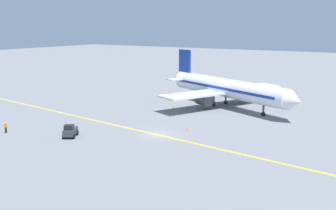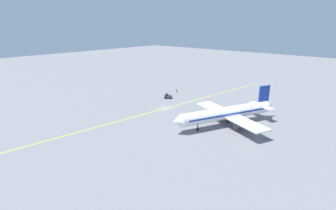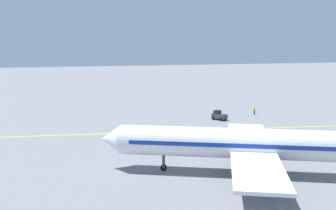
{
  "view_description": "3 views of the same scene",
  "coord_description": "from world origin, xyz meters",
  "px_view_note": "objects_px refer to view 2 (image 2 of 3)",
  "views": [
    {
      "loc": [
        46.5,
        31.51,
        16.0
      ],
      "look_at": [
        -2.74,
        0.12,
        4.07
      ],
      "focal_mm": 42.0,
      "sensor_mm": 36.0,
      "label": 1
    },
    {
      "loc": [
        -59.11,
        65.44,
        28.72
      ],
      "look_at": [
        -3.74,
        2.9,
        2.67
      ],
      "focal_mm": 28.0,
      "sensor_mm": 36.0,
      "label": 2
    },
    {
      "loc": [
        -65.16,
        20.96,
        15.58
      ],
      "look_at": [
        2.2,
        2.3,
        4.45
      ],
      "focal_mm": 42.0,
      "sensor_mm": 36.0,
      "label": 3
    }
  ],
  "objects_px": {
    "airplane_at_gate": "(228,113)",
    "ground_crew_worker": "(177,90)",
    "traffic_cone_by_wingtip": "(216,112)",
    "baggage_tug_dark": "(168,96)",
    "traffic_cone_near_nose": "(170,112)",
    "traffic_cone_mid_apron": "(212,117)"
  },
  "relations": [
    {
      "from": "airplane_at_gate",
      "to": "ground_crew_worker",
      "type": "xyz_separation_m",
      "value": [
        35.68,
        -19.77,
        -2.8
      ]
    },
    {
      "from": "airplane_at_gate",
      "to": "traffic_cone_by_wingtip",
      "type": "distance_m",
      "value": 11.3
    },
    {
      "from": "traffic_cone_by_wingtip",
      "to": "airplane_at_gate",
      "type": "bearing_deg",
      "value": 137.95
    },
    {
      "from": "airplane_at_gate",
      "to": "ground_crew_worker",
      "type": "distance_m",
      "value": 40.88
    },
    {
      "from": "airplane_at_gate",
      "to": "traffic_cone_by_wingtip",
      "type": "xyz_separation_m",
      "value": [
        8.0,
        -7.21,
        -3.43
      ]
    },
    {
      "from": "baggage_tug_dark",
      "to": "traffic_cone_by_wingtip",
      "type": "xyz_separation_m",
      "value": [
        -24.04,
        2.7,
        -0.63
      ]
    },
    {
      "from": "ground_crew_worker",
      "to": "traffic_cone_by_wingtip",
      "type": "xyz_separation_m",
      "value": [
        -27.68,
        12.55,
        -0.63
      ]
    },
    {
      "from": "traffic_cone_near_nose",
      "to": "traffic_cone_mid_apron",
      "type": "bearing_deg",
      "value": -161.13
    },
    {
      "from": "ground_crew_worker",
      "to": "traffic_cone_mid_apron",
      "type": "distance_m",
      "value": 34.23
    },
    {
      "from": "airplane_at_gate",
      "to": "traffic_cone_mid_apron",
      "type": "relative_size",
      "value": 61.45
    },
    {
      "from": "airplane_at_gate",
      "to": "ground_crew_worker",
      "type": "relative_size",
      "value": 20.12
    },
    {
      "from": "baggage_tug_dark",
      "to": "traffic_cone_by_wingtip",
      "type": "distance_m",
      "value": 24.2
    },
    {
      "from": "baggage_tug_dark",
      "to": "traffic_cone_mid_apron",
      "type": "bearing_deg",
      "value": 162.71
    },
    {
      "from": "traffic_cone_near_nose",
      "to": "traffic_cone_by_wingtip",
      "type": "xyz_separation_m",
      "value": [
        -11.92,
        -9.86,
        0.0
      ]
    },
    {
      "from": "traffic_cone_mid_apron",
      "to": "traffic_cone_by_wingtip",
      "type": "distance_m",
      "value": 5.48
    },
    {
      "from": "baggage_tug_dark",
      "to": "traffic_cone_by_wingtip",
      "type": "bearing_deg",
      "value": 173.59
    },
    {
      "from": "traffic_cone_by_wingtip",
      "to": "ground_crew_worker",
      "type": "bearing_deg",
      "value": -24.4
    },
    {
      "from": "baggage_tug_dark",
      "to": "traffic_cone_near_nose",
      "type": "distance_m",
      "value": 17.47
    },
    {
      "from": "traffic_cone_mid_apron",
      "to": "traffic_cone_by_wingtip",
      "type": "height_order",
      "value": "same"
    },
    {
      "from": "airplane_at_gate",
      "to": "traffic_cone_mid_apron",
      "type": "height_order",
      "value": "airplane_at_gate"
    },
    {
      "from": "baggage_tug_dark",
      "to": "ground_crew_worker",
      "type": "relative_size",
      "value": 1.99
    },
    {
      "from": "traffic_cone_by_wingtip",
      "to": "traffic_cone_near_nose",
      "type": "bearing_deg",
      "value": 39.6
    }
  ]
}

